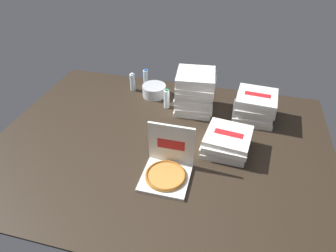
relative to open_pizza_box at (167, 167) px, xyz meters
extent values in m
cube|color=#2D2319|center=(-0.16, 0.37, -0.09)|extent=(3.20, 2.40, 0.02)
cube|color=white|center=(0.00, -0.06, -0.07)|extent=(0.39, 0.39, 0.03)
cylinder|color=#C6893D|center=(0.00, -0.06, -0.05)|extent=(0.34, 0.34, 0.02)
torus|color=#A96324|center=(0.00, -0.06, -0.04)|extent=(0.34, 0.34, 0.02)
cube|color=white|center=(0.00, 0.14, 0.14)|extent=(0.39, 0.03, 0.39)
cube|color=red|center=(0.00, 0.12, 0.14)|extent=(0.24, 0.00, 0.10)
cube|color=white|center=(0.04, 1.02, -0.06)|extent=(0.41, 0.41, 0.05)
cube|color=white|center=(0.05, 1.02, -0.01)|extent=(0.43, 0.43, 0.05)
cube|color=red|center=(0.05, 1.02, 0.01)|extent=(0.26, 0.09, 0.00)
cube|color=white|center=(0.04, 1.03, 0.04)|extent=(0.43, 0.43, 0.05)
cube|color=white|center=(0.04, 1.03, 0.09)|extent=(0.41, 0.41, 0.05)
cube|color=white|center=(0.04, 1.04, 0.14)|extent=(0.43, 0.43, 0.05)
cube|color=white|center=(0.05, 1.02, 0.18)|extent=(0.41, 0.41, 0.05)
cube|color=red|center=(0.05, 1.02, 0.21)|extent=(0.26, 0.08, 0.00)
cube|color=white|center=(0.05, 1.03, 0.23)|extent=(0.41, 0.41, 0.05)
cube|color=white|center=(0.05, 1.04, 0.28)|extent=(0.43, 0.43, 0.05)
cube|color=white|center=(0.04, 1.04, 0.33)|extent=(0.43, 0.43, 0.05)
cube|color=white|center=(0.44, 0.43, -0.06)|extent=(0.41, 0.41, 0.05)
cube|color=red|center=(0.44, 0.43, -0.03)|extent=(0.26, 0.08, 0.00)
cube|color=white|center=(0.44, 0.43, -0.01)|extent=(0.43, 0.43, 0.05)
cube|color=white|center=(0.45, 0.41, 0.04)|extent=(0.42, 0.42, 0.05)
cube|color=white|center=(0.46, 0.43, 0.09)|extent=(0.44, 0.44, 0.05)
cube|color=red|center=(0.46, 0.43, 0.11)|extent=(0.26, 0.10, 0.00)
cube|color=white|center=(0.68, 1.01, -0.06)|extent=(0.40, 0.40, 0.05)
cube|color=red|center=(0.68, 1.01, -0.03)|extent=(0.26, 0.07, 0.00)
cube|color=white|center=(0.66, 1.01, -0.01)|extent=(0.40, 0.40, 0.05)
cube|color=white|center=(0.68, 1.02, 0.04)|extent=(0.43, 0.43, 0.05)
cube|color=white|center=(0.68, 1.01, 0.09)|extent=(0.40, 0.40, 0.05)
cube|color=white|center=(0.69, 1.01, 0.14)|extent=(0.42, 0.42, 0.05)
cube|color=red|center=(0.69, 1.01, 0.16)|extent=(0.26, 0.09, 0.00)
cube|color=white|center=(0.68, 1.01, 0.18)|extent=(0.42, 0.42, 0.05)
cube|color=red|center=(0.68, 1.01, 0.21)|extent=(0.26, 0.09, 0.00)
cylinder|color=#B7BABF|center=(-0.47, 1.20, -0.02)|extent=(0.28, 0.28, 0.13)
cylinder|color=silver|center=(-0.76, 1.26, 0.02)|extent=(0.06, 0.06, 0.21)
cylinder|color=white|center=(-0.76, 1.26, 0.14)|extent=(0.03, 0.03, 0.02)
cylinder|color=white|center=(-0.26, 0.99, 0.02)|extent=(0.06, 0.06, 0.21)
cylinder|color=#239951|center=(-0.26, 0.99, 0.14)|extent=(0.03, 0.03, 0.02)
cylinder|color=silver|center=(-0.21, 1.28, 0.02)|extent=(0.06, 0.06, 0.21)
cylinder|color=red|center=(-0.21, 1.28, 0.14)|extent=(0.03, 0.03, 0.02)
cylinder|color=silver|center=(-0.63, 1.40, 0.02)|extent=(0.06, 0.06, 0.21)
cylinder|color=blue|center=(-0.63, 1.40, 0.14)|extent=(0.03, 0.03, 0.02)
camera|label=1|loc=(0.43, -1.66, 1.74)|focal=31.03mm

